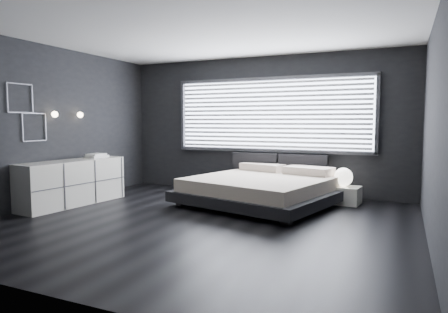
% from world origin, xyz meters
% --- Properties ---
extents(room, '(6.04, 6.00, 2.80)m').
position_xyz_m(room, '(0.00, 0.00, 1.40)').
color(room, black).
rests_on(room, ground).
extents(window, '(4.14, 0.09, 1.52)m').
position_xyz_m(window, '(0.20, 2.70, 1.61)').
color(window, white).
rests_on(window, ground).
extents(headboard, '(1.96, 0.16, 0.52)m').
position_xyz_m(headboard, '(0.40, 2.64, 0.57)').
color(headboard, black).
rests_on(headboard, ground).
extents(sconce_near, '(0.18, 0.11, 0.11)m').
position_xyz_m(sconce_near, '(-2.88, 0.05, 1.60)').
color(sconce_near, silver).
rests_on(sconce_near, ground).
extents(sconce_far, '(0.18, 0.11, 0.11)m').
position_xyz_m(sconce_far, '(-2.88, 0.65, 1.60)').
color(sconce_far, silver).
rests_on(sconce_far, ground).
extents(wall_art_upper, '(0.01, 0.48, 0.48)m').
position_xyz_m(wall_art_upper, '(-2.98, -0.55, 1.85)').
color(wall_art_upper, '#47474C').
rests_on(wall_art_upper, ground).
extents(wall_art_lower, '(0.01, 0.48, 0.48)m').
position_xyz_m(wall_art_lower, '(-2.98, -0.30, 1.38)').
color(wall_art_lower, '#47474C').
rests_on(wall_art_lower, ground).
extents(bed, '(2.93, 2.85, 0.63)m').
position_xyz_m(bed, '(0.41, 1.59, 0.29)').
color(bed, black).
rests_on(bed, ground).
extents(nightstand, '(0.59, 0.51, 0.32)m').
position_xyz_m(nightstand, '(1.75, 2.22, 0.16)').
color(nightstand, silver).
rests_on(nightstand, ground).
extents(orb_lamp, '(0.33, 0.33, 0.33)m').
position_xyz_m(orb_lamp, '(1.73, 2.25, 0.48)').
color(orb_lamp, white).
rests_on(orb_lamp, nightstand).
extents(dresser, '(0.76, 2.03, 0.79)m').
position_xyz_m(dresser, '(-2.65, 0.17, 0.40)').
color(dresser, silver).
rests_on(dresser, ground).
extents(book_stack, '(0.32, 0.40, 0.08)m').
position_xyz_m(book_stack, '(-2.62, 0.77, 0.83)').
color(book_stack, white).
rests_on(book_stack, dresser).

